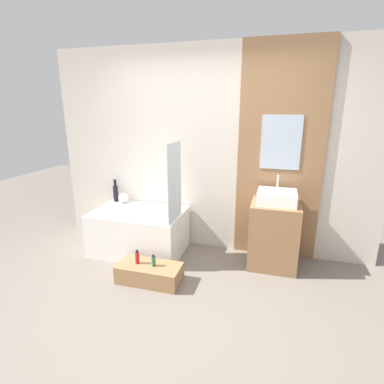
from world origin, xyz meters
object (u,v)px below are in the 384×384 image
wooden_step_bench (150,273)px  bottle_soap_primary (137,257)px  bathtub (140,231)px  bottle_soap_secondary (153,261)px  sink (277,197)px  vase_round_light (123,198)px  vase_tall_dark (116,192)px

wooden_step_bench → bottle_soap_primary: size_ratio=4.40×
bathtub → bottle_soap_secondary: bearing=-53.8°
sink → bottle_soap_secondary: size_ratio=3.39×
wooden_step_bench → vase_round_light: vase_round_light is taller
wooden_step_bench → sink: 1.67m
vase_tall_dark → sink: bearing=-5.1°
bottle_soap_secondary → bathtub: bearing=126.2°
vase_tall_dark → bottle_soap_secondary: bearing=-44.5°
bathtub → vase_tall_dark: bearing=148.6°
sink → vase_tall_dark: bearing=174.9°
bottle_soap_primary → bottle_soap_secondary: (0.19, 0.00, -0.01)m
vase_round_light → bottle_soap_secondary: (0.83, -0.91, -0.37)m
bottle_soap_secondary → bottle_soap_primary: bearing=180.0°
vase_round_light → bathtub: bearing=-36.9°
sink → vase_tall_dark: 2.21m
bottle_soap_primary → sink: bearing=27.8°
bathtub → vase_round_light: bearing=143.1°
sink → vase_tall_dark: size_ratio=1.37×
vase_round_light → bottle_soap_secondary: bearing=-47.8°
bathtub → bottle_soap_secondary: (0.47, -0.64, -0.03)m
sink → bottle_soap_primary: sink is taller
vase_round_light → bottle_soap_primary: vase_round_light is taller
bottle_soap_primary → bathtub: bearing=113.4°
wooden_step_bench → sink: (1.28, 0.75, 0.76)m
vase_tall_dark → bottle_soap_primary: size_ratio=2.02×
wooden_step_bench → sink: size_ratio=1.60×
vase_round_light → bottle_soap_secondary: 1.28m
wooden_step_bench → vase_round_light: size_ratio=5.11×
vase_tall_dark → vase_round_light: vase_tall_dark is taller
bathtub → bottle_soap_primary: size_ratio=7.30×
vase_round_light → bottle_soap_secondary: vase_round_light is taller
wooden_step_bench → bottle_soap_primary: 0.22m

